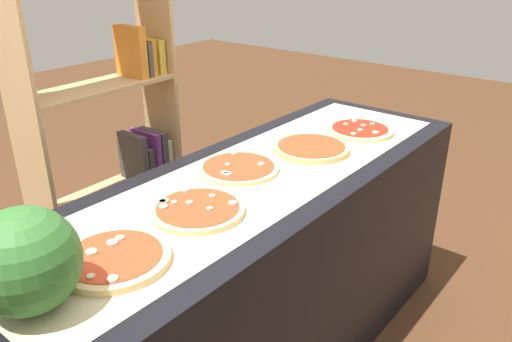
% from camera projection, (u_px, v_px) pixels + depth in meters
% --- Properties ---
extents(counter, '(2.14, 0.70, 0.90)m').
position_uv_depth(counter, '(256.00, 277.00, 2.05)').
color(counter, black).
rests_on(counter, ground_plane).
extents(parchment_paper, '(2.00, 0.53, 0.00)m').
position_uv_depth(parchment_paper, '(256.00, 176.00, 1.87)').
color(parchment_paper, beige).
rests_on(parchment_paper, counter).
extents(pizza_mushroom_0, '(0.30, 0.30, 0.03)m').
position_uv_depth(pizza_mushroom_0, '(114.00, 258.00, 1.35)').
color(pizza_mushroom_0, '#E5C17F').
rests_on(pizza_mushroom_0, parchment_paper).
extents(pizza_mushroom_1, '(0.30, 0.30, 0.03)m').
position_uv_depth(pizza_mushroom_1, '(198.00, 209.00, 1.61)').
color(pizza_mushroom_1, '#E5C17F').
rests_on(pizza_mushroom_1, parchment_paper).
extents(pizza_mushroom_2, '(0.31, 0.31, 0.02)m').
position_uv_depth(pizza_mushroom_2, '(239.00, 168.00, 1.92)').
color(pizza_mushroom_2, '#E5C17F').
rests_on(pizza_mushroom_2, parchment_paper).
extents(pizza_plain_3, '(0.31, 0.31, 0.02)m').
position_uv_depth(pizza_plain_3, '(311.00, 148.00, 2.09)').
color(pizza_plain_3, '#DBB26B').
rests_on(pizza_plain_3, parchment_paper).
extents(pizza_mushroom_4, '(0.30, 0.30, 0.02)m').
position_uv_depth(pizza_mushroom_4, '(360.00, 130.00, 2.31)').
color(pizza_mushroom_4, '#E5C17F').
rests_on(pizza_mushroom_4, parchment_paper).
extents(watermelon, '(0.25, 0.25, 0.25)m').
position_uv_depth(watermelon, '(25.00, 261.00, 1.14)').
color(watermelon, '#2D6628').
rests_on(watermelon, counter).
extents(bookshelf, '(0.77, 0.28, 1.63)m').
position_uv_depth(bookshelf, '(121.00, 149.00, 2.52)').
color(bookshelf, tan).
rests_on(bookshelf, ground_plane).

